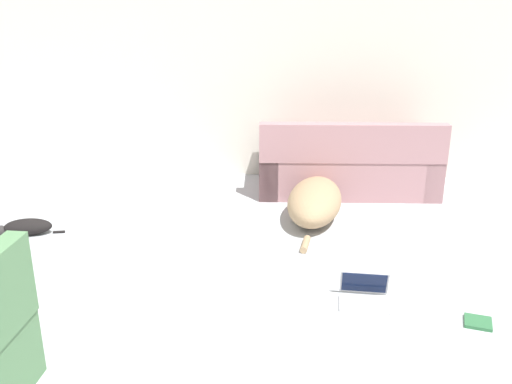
# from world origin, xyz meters

# --- Properties ---
(wall_back) EXTENTS (7.82, 0.06, 2.44)m
(wall_back) POSITION_xyz_m (0.00, 4.67, 1.22)
(wall_back) COLOR beige
(wall_back) RESTS_ON ground_plane
(couch) EXTENTS (1.95, 0.87, 0.84)m
(couch) POSITION_xyz_m (1.56, 4.10, 0.28)
(couch) COLOR #A3757A
(couch) RESTS_ON ground_plane
(dog) EXTENTS (0.68, 1.49, 0.38)m
(dog) POSITION_xyz_m (1.17, 3.30, 0.19)
(dog) COLOR #A38460
(dog) RESTS_ON ground_plane
(cat) EXTENTS (0.62, 0.24, 0.15)m
(cat) POSITION_xyz_m (-1.50, 2.78, 0.07)
(cat) COLOR black
(cat) RESTS_ON ground_plane
(laptop_open) EXTENTS (0.38, 0.32, 0.22)m
(laptop_open) POSITION_xyz_m (1.44, 1.75, 0.07)
(laptop_open) COLOR #B7B7BC
(laptop_open) RESTS_ON ground_plane
(book_green) EXTENTS (0.22, 0.21, 0.02)m
(book_green) POSITION_xyz_m (2.18, 1.47, 0.01)
(book_green) COLOR #2D663D
(book_green) RESTS_ON ground_plane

